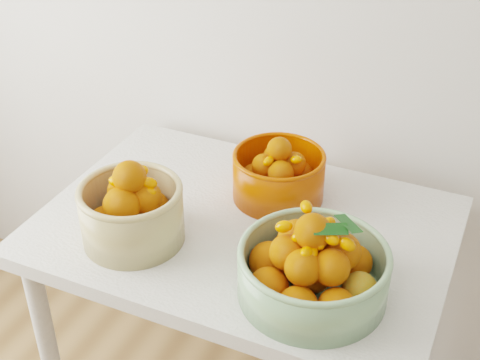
# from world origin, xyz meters

# --- Properties ---
(table) EXTENTS (1.00, 0.70, 0.75)m
(table) POSITION_xyz_m (-0.43, 1.60, 0.65)
(table) COLOR silver
(table) RESTS_ON ground
(bowl_cream) EXTENTS (0.31, 0.31, 0.21)m
(bowl_cream) POSITION_xyz_m (-0.65, 1.44, 0.83)
(bowl_cream) COLOR tan
(bowl_cream) RESTS_ON table
(bowl_green) EXTENTS (0.34, 0.34, 0.21)m
(bowl_green) POSITION_xyz_m (-0.20, 1.43, 0.82)
(bowl_green) COLOR #82A97A
(bowl_green) RESTS_ON table
(bowl_orange) EXTENTS (0.25, 0.25, 0.17)m
(bowl_orange) POSITION_xyz_m (-0.40, 1.75, 0.82)
(bowl_orange) COLOR #C23500
(bowl_orange) RESTS_ON table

